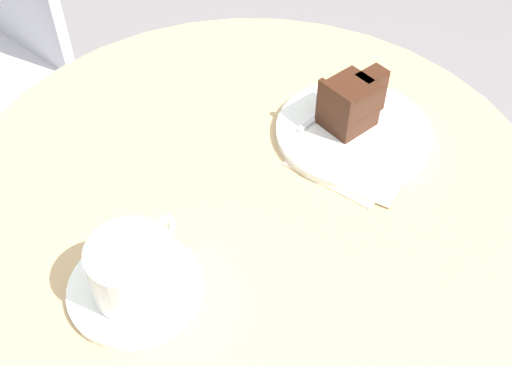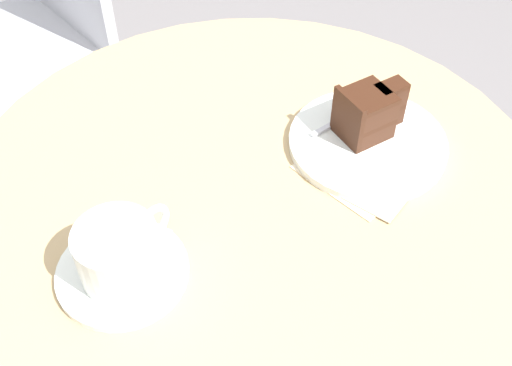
{
  "view_description": "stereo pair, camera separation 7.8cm",
  "coord_description": "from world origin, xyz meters",
  "views": [
    {
      "loc": [
        -0.48,
        -0.28,
        1.31
      ],
      "look_at": [
        -0.02,
        -0.02,
        0.73
      ],
      "focal_mm": 45.0,
      "sensor_mm": 36.0,
      "label": 1
    },
    {
      "loc": [
        -0.44,
        -0.34,
        1.31
      ],
      "look_at": [
        -0.02,
        -0.02,
        0.73
      ],
      "focal_mm": 45.0,
      "sensor_mm": 36.0,
      "label": 2
    }
  ],
  "objects": [
    {
      "name": "napkin",
      "position": [
        0.12,
        -0.1,
        0.69
      ],
      "size": [
        0.15,
        0.15,
        0.0
      ],
      "rotation": [
        0.0,
        0.0,
        4.58
      ],
      "color": "beige",
      "rests_on": "cafe_table"
    },
    {
      "name": "fork",
      "position": [
        0.21,
        -0.04,
        0.7
      ],
      "size": [
        0.15,
        0.05,
        0.0
      ],
      "rotation": [
        0.0,
        0.0,
        6.02
      ],
      "color": "silver",
      "rests_on": "cake_plate"
    },
    {
      "name": "teaspoon",
      "position": [
        -0.15,
        0.05,
        0.7
      ],
      "size": [
        0.08,
        0.08,
        0.0
      ],
      "rotation": [
        0.0,
        0.0,
        5.47
      ],
      "color": "silver",
      "rests_on": "saucer"
    },
    {
      "name": "cafe_chair",
      "position": [
        0.22,
        0.77,
        0.56
      ],
      "size": [
        0.45,
        0.45,
        0.95
      ],
      "rotation": [
        0.0,
        0.0,
        4.52
      ],
      "color": "#BCBCC1",
      "rests_on": "ground"
    },
    {
      "name": "cafe_table",
      "position": [
        0.0,
        0.0,
        0.58
      ],
      "size": [
        0.79,
        0.79,
        0.69
      ],
      "color": "tan",
      "rests_on": "ground"
    },
    {
      "name": "cake_slice",
      "position": [
        0.17,
        -0.06,
        0.74
      ],
      "size": [
        0.1,
        0.08,
        0.07
      ],
      "rotation": [
        0.0,
        0.0,
        5.92
      ],
      "color": "#422619",
      "rests_on": "cake_plate"
    },
    {
      "name": "saucer",
      "position": [
        -0.2,
        0.04,
        0.69
      ],
      "size": [
        0.15,
        0.15,
        0.01
      ],
      "color": "silver",
      "rests_on": "cafe_table"
    },
    {
      "name": "coffee_cup",
      "position": [
        -0.2,
        0.03,
        0.74
      ],
      "size": [
        0.13,
        0.09,
        0.07
      ],
      "color": "silver",
      "rests_on": "saucer"
    },
    {
      "name": "cake_plate",
      "position": [
        0.16,
        -0.08,
        0.7
      ],
      "size": [
        0.22,
        0.22,
        0.01
      ],
      "color": "silver",
      "rests_on": "cafe_table"
    }
  ]
}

